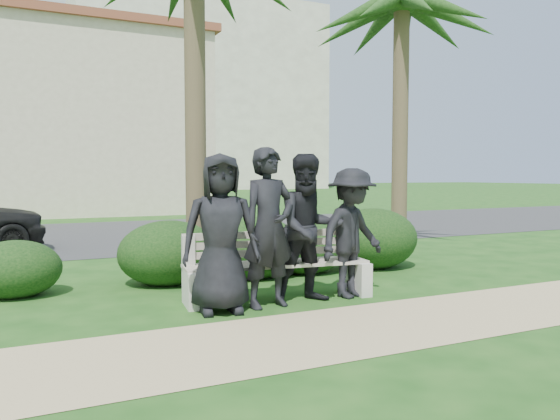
# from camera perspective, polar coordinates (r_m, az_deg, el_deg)

# --- Properties ---
(ground) EXTENTS (160.00, 160.00, 0.00)m
(ground) POSITION_cam_1_polar(r_m,az_deg,el_deg) (7.55, 6.28, -7.99)
(ground) COLOR #174413
(ground) RESTS_ON ground
(footpath) EXTENTS (30.00, 1.60, 0.01)m
(footpath) POSITION_cam_1_polar(r_m,az_deg,el_deg) (6.14, 15.32, -10.84)
(footpath) COLOR tan
(footpath) RESTS_ON ground
(asphalt_street) EXTENTS (160.00, 8.00, 0.01)m
(asphalt_street) POSITION_cam_1_polar(r_m,az_deg,el_deg) (14.89, -10.16, -2.25)
(asphalt_street) COLOR #2D2D30
(asphalt_street) RESTS_ON ground
(stucco_bldg_right) EXTENTS (8.40, 8.40, 7.30)m
(stucco_bldg_right) POSITION_cam_1_polar(r_m,az_deg,el_deg) (24.55, -18.80, 8.50)
(stucco_bldg_right) COLOR beige
(stucco_bldg_right) RESTS_ON ground
(hotel_tower) EXTENTS (26.00, 18.00, 37.30)m
(hotel_tower) POSITION_cam_1_polar(r_m,az_deg,el_deg) (64.94, -9.32, 14.19)
(hotel_tower) COLOR beige
(hotel_tower) RESTS_ON ground
(park_bench) EXTENTS (2.35, 0.79, 0.80)m
(park_bench) POSITION_cam_1_polar(r_m,az_deg,el_deg) (6.73, -0.26, -6.27)
(park_bench) COLOR #A49689
(park_bench) RESTS_ON ground
(man_a) EXTENTS (0.95, 0.71, 1.77)m
(man_a) POSITION_cam_1_polar(r_m,az_deg,el_deg) (6.05, -6.22, -2.43)
(man_a) COLOR black
(man_a) RESTS_ON ground
(man_b) EXTENTS (0.73, 0.53, 1.84)m
(man_b) POSITION_cam_1_polar(r_m,az_deg,el_deg) (6.26, -1.14, -1.84)
(man_b) COLOR black
(man_b) RESTS_ON ground
(man_c) EXTENTS (0.92, 0.75, 1.78)m
(man_c) POSITION_cam_1_polar(r_m,az_deg,el_deg) (6.53, 3.08, -1.91)
(man_c) COLOR black
(man_c) RESTS_ON ground
(man_d) EXTENTS (1.17, 0.88, 1.61)m
(man_d) POSITION_cam_1_polar(r_m,az_deg,el_deg) (6.84, 7.51, -2.39)
(man_d) COLOR black
(man_d) RESTS_ON ground
(hedge_a) EXTENTS (1.13, 0.93, 0.73)m
(hedge_a) POSITION_cam_1_polar(r_m,az_deg,el_deg) (7.62, -25.99, -5.43)
(hedge_a) COLOR black
(hedge_a) RESTS_ON ground
(hedge_b) EXTENTS (1.41, 1.17, 0.92)m
(hedge_b) POSITION_cam_1_polar(r_m,az_deg,el_deg) (7.81, -11.56, -4.22)
(hedge_b) COLOR black
(hedge_b) RESTS_ON ground
(hedge_c) EXTENTS (1.44, 1.19, 0.94)m
(hedge_c) POSITION_cam_1_polar(r_m,az_deg,el_deg) (8.15, -2.68, -3.76)
(hedge_c) COLOR black
(hedge_c) RESTS_ON ground
(hedge_d) EXTENTS (1.29, 1.07, 0.84)m
(hedge_d) POSITION_cam_1_polar(r_m,az_deg,el_deg) (8.52, 2.73, -3.76)
(hedge_d) COLOR black
(hedge_d) RESTS_ON ground
(hedge_e) EXTENTS (1.55, 1.28, 1.01)m
(hedge_e) POSITION_cam_1_polar(r_m,az_deg,el_deg) (9.11, 9.63, -2.78)
(hedge_e) COLOR black
(hedge_e) RESTS_ON ground
(palm_right) EXTENTS (3.00, 3.00, 5.92)m
(palm_right) POSITION_cam_1_polar(r_m,az_deg,el_deg) (11.90, 12.62, 20.31)
(palm_right) COLOR brown
(palm_right) RESTS_ON ground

